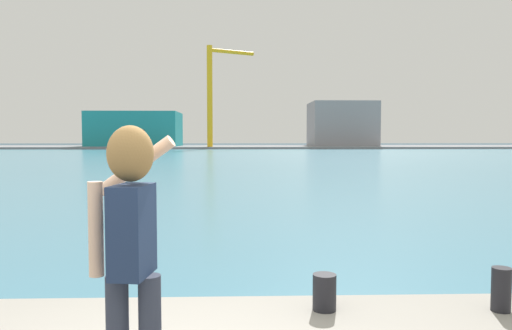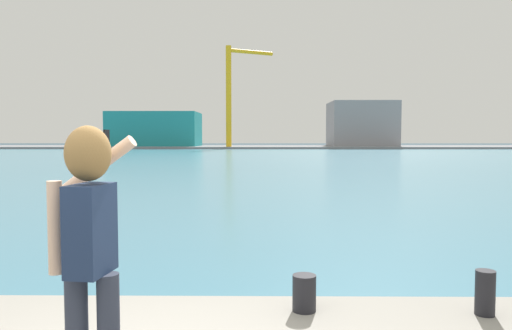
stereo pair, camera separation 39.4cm
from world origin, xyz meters
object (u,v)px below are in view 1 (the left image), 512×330
harbor_bollard_2 (501,289)px  warehouse_left (136,129)px  person_photographer (131,236)px  harbor_bollard (324,292)px  warehouse_right (342,124)px  port_crane (214,88)px

harbor_bollard_2 → warehouse_left: size_ratio=0.02×
person_photographer → harbor_bollard_2: person_photographer is taller
person_photographer → harbor_bollard: 2.35m
warehouse_left → warehouse_right: (40.87, 1.54, 1.05)m
harbor_bollard_2 → warehouse_right: bearing=79.0°
harbor_bollard → warehouse_left: 92.95m
port_crane → harbor_bollard_2: bearing=-85.0°
harbor_bollard_2 → port_crane: (-7.22, 83.14, 10.30)m
person_photographer → warehouse_left: bearing=20.2°
harbor_bollard → port_crane: (-5.53, 83.05, 10.34)m
harbor_bollard → harbor_bollard_2: 1.69m
person_photographer → warehouse_right: warehouse_right is taller
person_photographer → harbor_bollard: size_ratio=4.98×
port_crane → warehouse_left: bearing=154.9°
person_photographer → harbor_bollard_2: bearing=-56.4°
person_photographer → warehouse_right: (21.06, 93.57, 3.15)m
warehouse_right → harbor_bollard: bearing=-102.0°
harbor_bollard_2 → warehouse_left: bearing=104.2°
harbor_bollard_2 → warehouse_right: (17.90, 92.05, 4.00)m
person_photographer → warehouse_left: size_ratio=0.10×
warehouse_right → port_crane: (-25.11, -8.92, 6.30)m
warehouse_right → harbor_bollard_2: bearing=-101.0°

